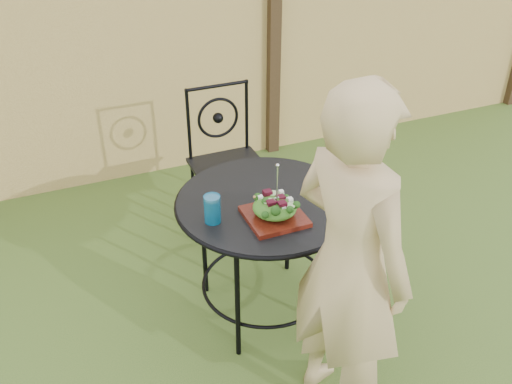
{
  "coord_description": "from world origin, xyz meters",
  "views": [
    {
      "loc": [
        -0.49,
        -1.78,
        2.27
      ],
      "look_at": [
        0.45,
        0.46,
        0.75
      ],
      "focal_mm": 40.0,
      "sensor_mm": 36.0,
      "label": 1
    }
  ],
  "objects_px": {
    "diner": "(349,265)",
    "salad_plate": "(274,216)",
    "patio_chair": "(227,158)",
    "patio_table": "(266,222)"
  },
  "relations": [
    {
      "from": "patio_table",
      "to": "salad_plate",
      "type": "distance_m",
      "value": 0.23
    },
    {
      "from": "patio_table",
      "to": "diner",
      "type": "bearing_deg",
      "value": -84.43
    },
    {
      "from": "diner",
      "to": "salad_plate",
      "type": "bearing_deg",
      "value": -6.62
    },
    {
      "from": "patio_table",
      "to": "salad_plate",
      "type": "bearing_deg",
      "value": -99.83
    },
    {
      "from": "patio_chair",
      "to": "diner",
      "type": "xyz_separation_m",
      "value": [
        -0.04,
        -1.56,
        0.3
      ]
    },
    {
      "from": "diner",
      "to": "salad_plate",
      "type": "distance_m",
      "value": 0.53
    },
    {
      "from": "patio_chair",
      "to": "salad_plate",
      "type": "distance_m",
      "value": 1.07
    },
    {
      "from": "patio_table",
      "to": "diner",
      "type": "relative_size",
      "value": 0.57
    },
    {
      "from": "patio_chair",
      "to": "salad_plate",
      "type": "bearing_deg",
      "value": -97.45
    },
    {
      "from": "patio_table",
      "to": "diner",
      "type": "distance_m",
      "value": 0.72
    }
  ]
}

